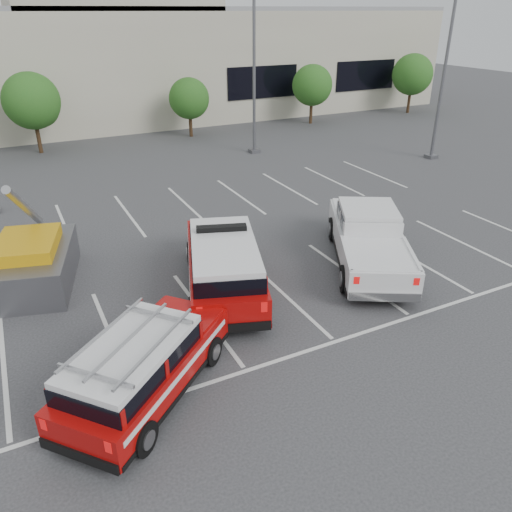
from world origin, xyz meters
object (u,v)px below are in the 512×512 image
Objects in this scene: tree_far_right at (413,76)px; light_pole_mid at (254,65)px; tree_mid_left at (33,103)px; utility_rig at (26,266)px; convention_building at (87,57)px; fire_chief_suv at (224,268)px; tree_mid_right at (190,100)px; white_pickup at (368,243)px; tree_right at (313,87)px; light_pole_right at (445,67)px; ladder_suv at (144,370)px.

tree_far_right is 0.47× the size of light_pole_mid.
utility_rig is (-2.20, -17.81, -2.32)m from tree_mid_left.
fire_chief_suv is (-1.77, -30.83, -3.88)m from convention_building.
tree_mid_right is 0.82× the size of tree_far_right.
tree_far_right is (24.91, -9.82, -1.68)m from convention_building.
tree_mid_left is 0.78× the size of fire_chief_suv.
utility_rig is at bearing -140.17° from light_pole_mid.
tree_far_right is at bearing 74.48° from white_pickup.
white_pickup is (-1.37, -21.48, -1.74)m from tree_mid_right.
tree_right is at bearing 36.77° from light_pole_mid.
light_pole_right is at bearing 45.99° from fire_chief_suv.
tree_mid_right is at bearing 116.04° from ladder_suv.
light_pole_mid reaches higher than tree_mid_left.
tree_far_right is (10.00, 0.00, 0.27)m from tree_right.
fire_chief_suv is (-6.68, -21.01, -1.66)m from tree_mid_right.
light_pole_mid reaches higher than tree_far_right.
convention_building reaches higher than tree_mid_left.
tree_right is 24.39m from white_pickup.
convention_building is at bearing 62.60° from tree_mid_left.
tree_mid_left reaches higher than tree_right.
convention_building is 31.12m from fire_chief_suv.
tree_mid_left is at bearing -117.40° from convention_building.
tree_mid_left is at bearing 117.96° from fire_chief_suv.
ladder_suv is 1.08× the size of utility_rig.
tree_far_right is at bearing 0.00° from tree_mid_right.
light_pole_right is (20.91, -12.05, 2.14)m from tree_mid_left.
convention_building is 11.20m from tree_mid_right.
light_pole_right is at bearing 28.83° from utility_rig.
light_pole_right is at bearing 66.86° from white_pickup.
convention_building is 12.37× the size of ladder_suv.
light_pole_right reaches higher than ladder_suv.
ladder_suv is at bearing -123.15° from light_pole_mid.
ladder_suv is (-8.86, -3.16, -0.01)m from white_pickup.
light_pole_right reaches higher than tree_mid_left.
tree_right is at bearing -33.37° from convention_building.
tree_mid_left is 20.00m from tree_right.
white_pickup is (-21.37, -21.48, -2.28)m from tree_far_right.
white_pickup is 9.41m from ladder_suv.
tree_right is 0.71× the size of fire_chief_suv.
convention_building is at bearing 125.78° from white_pickup.
utility_rig is (-12.20, -17.81, -1.78)m from tree_mid_right.
white_pickup is at bearing -102.01° from light_pole_mid.
light_pole_right reaches higher than white_pickup.
light_pole_mid is at bearing -66.74° from convention_building.
convention_building is at bearing 158.49° from tree_far_right.
ladder_suv is at bearing -90.55° from tree_mid_left.
light_pole_mid is (11.91, -6.05, 2.14)m from tree_mid_left.
tree_far_right is at bearing -21.51° from convention_building.
tree_mid_left is 1.00× the size of tree_far_right.
convention_building is at bearing 125.89° from light_pole_right.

